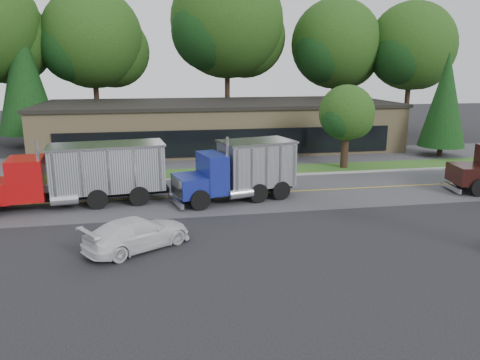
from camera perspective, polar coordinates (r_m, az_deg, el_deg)
name	(u,v)px	position (r m, az deg, el deg)	size (l,w,h in m)	color
ground	(259,251)	(19.90, 2.33, -8.68)	(140.00, 140.00, 0.00)	#2C2C31
road	(226,195)	(28.28, -1.67, -1.81)	(60.00, 8.00, 0.02)	#55555B
center_line	(226,195)	(28.28, -1.67, -1.81)	(60.00, 0.12, 0.01)	gold
curb	(217,179)	(32.30, -2.80, 0.16)	(60.00, 0.30, 0.12)	#9E9E99
grass_verge	(214,173)	(34.04, -3.21, 0.86)	(60.00, 3.40, 0.03)	#366322
far_parking	(206,160)	(38.90, -4.14, 2.48)	(60.00, 7.00, 0.02)	#55555B
strip_mall	(220,126)	(44.70, -2.48, 6.57)	(32.00, 12.00, 4.00)	tan
tree_far_b	(94,43)	(52.42, -17.32, 15.64)	(10.81, 10.17, 15.42)	#382619
tree_far_c	(229,27)	(52.89, -1.41, 18.16)	(12.78, 12.03, 18.23)	#382619
tree_far_d	(336,48)	(54.95, 11.68, 15.45)	(10.39, 9.78, 14.82)	#382619
tree_far_e	(412,50)	(56.63, 20.23, 14.60)	(10.12, 9.53, 14.44)	#382619
evergreen_left	(24,75)	(49.39, -24.87, 11.58)	(5.42, 5.42, 12.31)	#382619
evergreen_right	(445,100)	(43.35, 23.72, 8.95)	(3.85, 3.85, 8.76)	#382619
tree_verge	(347,115)	(36.07, 12.91, 7.68)	(4.39, 4.13, 6.26)	#382619
dump_truck_red	(81,173)	(27.30, -18.85, 0.80)	(10.89, 3.76, 3.36)	black
dump_truck_blue	(241,169)	(27.02, 0.15, 1.39)	(7.32, 4.12, 3.36)	black
rally_car	(138,233)	(20.42, -12.36, -6.36)	(1.90, 4.68, 1.36)	silver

